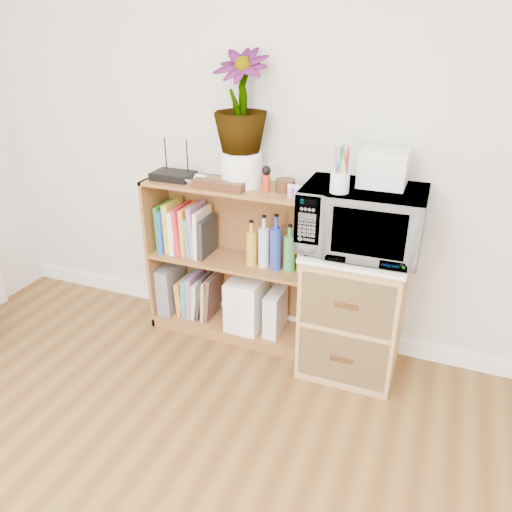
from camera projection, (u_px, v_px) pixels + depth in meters
The scene contains 21 objects.
skirting_board at pixel (293, 323), 3.13m from camera, with size 4.00×0.02×0.10m, color white.
bookshelf at pixel (231, 262), 2.94m from camera, with size 1.00×0.30×0.95m, color brown.
wicker_unit at pixel (353, 311), 2.68m from camera, with size 0.50×0.45×0.70m, color #9E7542.
microwave at pixel (362, 220), 2.45m from camera, with size 0.59×0.40×0.32m, color silver.
pen_cup at pixel (340, 182), 2.30m from camera, with size 0.09×0.09×0.10m, color silver.
small_appliance at pixel (384, 168), 2.37m from camera, with size 0.22×0.18×0.18m, color silver.
router at pixel (173, 176), 2.83m from camera, with size 0.23×0.16×0.04m, color black.
white_bowl at pixel (194, 180), 2.78m from camera, with size 0.13×0.13×0.03m, color silver.
plant_pot at pixel (241, 169), 2.70m from camera, with size 0.22×0.22×0.19m, color white.
potted_plant at pixel (241, 102), 2.55m from camera, with size 0.29×0.29×0.51m, color #2E692A.
trinket_box at pixel (218, 185), 2.65m from camera, with size 0.29×0.07×0.05m, color #361C0E.
kokeshi_doll at pixel (266, 183), 2.61m from camera, with size 0.04×0.04×0.09m, color #A82914.
wooden_bowl at pixel (285, 185), 2.63m from camera, with size 0.11×0.11×0.06m, color #3B1C10.
paint_jars at pixel (297, 193), 2.52m from camera, with size 0.12×0.04×0.06m, color pink.
file_box at pixel (172, 287), 3.20m from camera, with size 0.09×0.24×0.30m, color slate.
magazine_holder_left at pixel (239, 301), 3.03m from camera, with size 0.10×0.25×0.31m, color white.
magazine_holder_mid at pixel (254, 303), 2.99m from camera, with size 0.10×0.26×0.32m, color white.
magazine_holder_right at pixel (275, 312), 2.96m from camera, with size 0.08×0.21×0.27m, color silver.
cookbooks at pixel (185, 230), 2.98m from camera, with size 0.33×0.20×0.31m.
liquor_bottles at pixel (280, 244), 2.77m from camera, with size 0.36×0.07×0.31m.
lower_books at pixel (199, 295), 3.14m from camera, with size 0.25×0.19×0.30m.
Camera 1 is at (0.77, -0.30, 1.76)m, focal length 35.00 mm.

